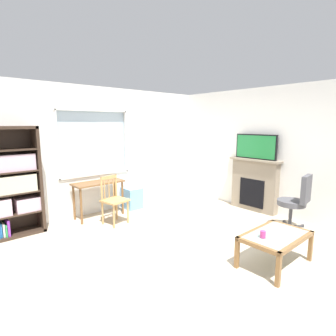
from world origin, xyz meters
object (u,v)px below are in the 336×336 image
desk_under_window (99,188)px  fireplace (254,185)px  sippy_cup (263,234)px  wooden_chair (114,199)px  office_chair (297,199)px  plastic_drawer_unit (132,198)px  coffee_table (275,238)px  tv (256,147)px  bookshelf (10,185)px

desk_under_window → fireplace: (2.72, -1.82, -0.03)m
fireplace → sippy_cup: 2.50m
wooden_chair → office_chair: bearing=-47.0°
plastic_drawer_unit → sippy_cup: size_ratio=5.07×
coffee_table → sippy_cup: (-0.23, 0.06, 0.11)m
fireplace → coffee_table: 2.35m
wooden_chair → tv: tv is taller
bookshelf → fireplace: 4.66m
plastic_drawer_unit → coffee_table: plastic_drawer_unit is taller
fireplace → office_chair: size_ratio=1.12×
wooden_chair → fireplace: fireplace is taller
tv → desk_under_window: bearing=146.0°
wooden_chair → coffee_table: (0.83, -2.74, -0.10)m
bookshelf → office_chair: bookshelf is taller
wooden_chair → fireplace: (2.68, -1.31, 0.10)m
plastic_drawer_unit → coffee_table: size_ratio=0.47×
bookshelf → desk_under_window: bearing=-4.1°
plastic_drawer_unit → sippy_cup: bearing=-93.2°
office_chair → plastic_drawer_unit: bearing=116.1°
bookshelf → tv: bearing=-24.6°
wooden_chair → plastic_drawer_unit: bearing=35.8°
plastic_drawer_unit → office_chair: bearing=-63.9°
bookshelf → fireplace: bookshelf is taller
bookshelf → office_chair: bearing=-38.6°
desk_under_window → sippy_cup: size_ratio=11.05×
plastic_drawer_unit → coffee_table: (0.05, -3.31, 0.13)m
sippy_cup → coffee_table: bearing=-13.7°
office_chair → coffee_table: 1.46m
desk_under_window → coffee_table: bearing=-75.0°
office_chair → fireplace: bearing=68.0°
plastic_drawer_unit → bookshelf: bearing=178.6°
plastic_drawer_unit → fireplace: size_ratio=0.41×
bookshelf → plastic_drawer_unit: size_ratio=4.00×
desk_under_window → sippy_cup: 3.27m
bookshelf → plastic_drawer_unit: bookshelf is taller
wooden_chair → office_chair: (2.24, -2.40, 0.09)m
desk_under_window → coffee_table: (0.87, -3.26, -0.24)m
plastic_drawer_unit → sippy_cup: (-0.18, -3.25, 0.24)m
desk_under_window → sippy_cup: desk_under_window is taller
plastic_drawer_unit → tv: 2.89m
plastic_drawer_unit → wooden_chair: bearing=-144.2°
fireplace → coffee_table: fireplace is taller
sippy_cup → plastic_drawer_unit: bearing=86.8°
sippy_cup → office_chair: bearing=9.9°
desk_under_window → plastic_drawer_unit: (0.82, 0.05, -0.37)m
fireplace → office_chair: (-0.44, -1.09, -0.01)m
coffee_table → bookshelf: bearing=125.4°
coffee_table → tv: bearing=38.1°
wooden_chair → office_chair: office_chair is taller
bookshelf → wooden_chair: size_ratio=2.03×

